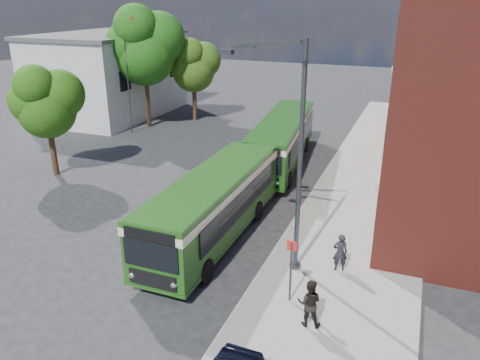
% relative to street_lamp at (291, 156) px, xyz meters
% --- Properties ---
extents(ground, '(120.00, 120.00, 0.00)m').
position_rel_street_lamp_xyz_m(ground, '(-4.84, 2.00, -4.79)').
color(ground, '#27272A').
rests_on(ground, ground).
extents(pavement, '(6.00, 48.00, 0.15)m').
position_rel_street_lamp_xyz_m(pavement, '(2.16, 10.00, -4.72)').
color(pavement, gray).
rests_on(pavement, ground).
extents(kerb_line, '(0.12, 48.00, 0.01)m').
position_rel_street_lamp_xyz_m(kerb_line, '(-0.89, 10.00, -4.79)').
color(kerb_line, beige).
rests_on(kerb_line, ground).
extents(white_building, '(9.40, 13.40, 7.30)m').
position_rel_street_lamp_xyz_m(white_building, '(-22.84, 20.00, -1.13)').
color(white_building, beige).
rests_on(white_building, ground).
extents(flagpole, '(0.95, 0.10, 9.00)m').
position_rel_street_lamp_xyz_m(flagpole, '(-17.29, 15.00, 0.15)').
color(flagpole, '#35373A').
rests_on(flagpole, ground).
extents(street_lamp, '(2.96, 2.38, 9.00)m').
position_rel_street_lamp_xyz_m(street_lamp, '(0.00, 0.00, 0.00)').
color(street_lamp, '#35373A').
rests_on(street_lamp, ground).
extents(bus_stop_sign, '(0.35, 0.08, 2.52)m').
position_rel_street_lamp_xyz_m(bus_stop_sign, '(0.76, -2.20, -3.28)').
color(bus_stop_sign, '#35373A').
rests_on(bus_stop_sign, ground).
extents(bus_front, '(2.65, 10.67, 3.02)m').
position_rel_street_lamp_xyz_m(bus_front, '(-3.77, 1.31, -2.96)').
color(bus_front, '#215217').
rests_on(bus_front, ground).
extents(bus_rear, '(3.86, 12.17, 3.02)m').
position_rel_street_lamp_xyz_m(bus_rear, '(-3.95, 12.32, -2.96)').
color(bus_rear, '#1B4D13').
rests_on(bus_rear, ground).
extents(pedestrian_a, '(0.67, 0.55, 1.58)m').
position_rel_street_lamp_xyz_m(pedestrian_a, '(2.03, 0.45, -3.85)').
color(pedestrian_a, black).
rests_on(pedestrian_a, pavement).
extents(pedestrian_b, '(0.90, 0.75, 1.68)m').
position_rel_street_lamp_xyz_m(pedestrian_b, '(1.70, -3.26, -3.80)').
color(pedestrian_b, black).
rests_on(pedestrian_b, pavement).
extents(tree_left, '(4.01, 3.81, 6.77)m').
position_rel_street_lamp_xyz_m(tree_left, '(-16.29, 5.16, -0.20)').
color(tree_left, '#3B2415').
rests_on(tree_left, ground).
extents(tree_mid, '(5.85, 5.56, 9.88)m').
position_rel_street_lamp_xyz_m(tree_mid, '(-17.14, 17.35, 1.92)').
color(tree_mid, '#3B2415').
rests_on(tree_mid, ground).
extents(tree_right, '(4.25, 4.04, 7.18)m').
position_rel_street_lamp_xyz_m(tree_right, '(-14.48, 20.70, 0.08)').
color(tree_right, '#3B2415').
rests_on(tree_right, ground).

